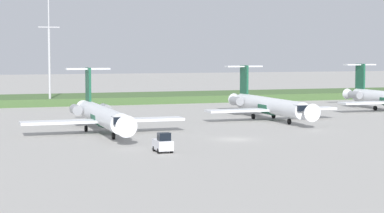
% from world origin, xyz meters
% --- Properties ---
extents(ground_plane, '(500.00, 500.00, 0.00)m').
position_xyz_m(ground_plane, '(0.00, 30.00, 0.00)').
color(ground_plane, '#9E9B96').
extents(grass_berm, '(320.00, 20.00, 1.62)m').
position_xyz_m(grass_berm, '(0.00, 72.13, 0.81)').
color(grass_berm, '#426033').
rests_on(grass_berm, ground).
extents(regional_jet_second, '(22.81, 31.00, 9.00)m').
position_xyz_m(regional_jet_second, '(-15.07, 13.05, 2.54)').
color(regional_jet_second, silver).
rests_on(regional_jet_second, ground).
extents(regional_jet_third, '(22.81, 31.00, 9.00)m').
position_xyz_m(regional_jet_third, '(15.28, 22.88, 2.54)').
color(regional_jet_third, silver).
rests_on(regional_jet_third, ground).
extents(antenna_mast, '(4.40, 0.50, 25.42)m').
position_xyz_m(antenna_mast, '(-16.14, 63.58, 10.51)').
color(antenna_mast, '#B2B2B7').
rests_on(antenna_mast, ground).
extents(baggage_tug, '(1.72, 3.20, 2.30)m').
position_xyz_m(baggage_tug, '(-12.18, -8.29, 1.00)').
color(baggage_tug, silver).
rests_on(baggage_tug, ground).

